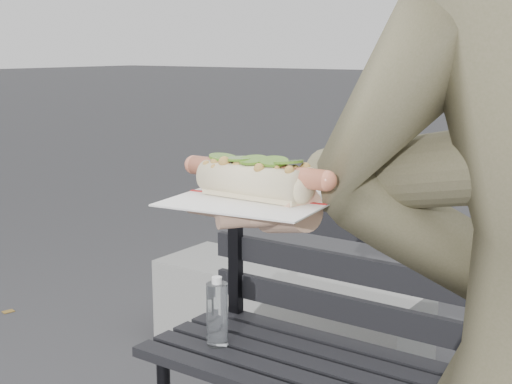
# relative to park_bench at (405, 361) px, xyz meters

# --- Properties ---
(park_bench) EXTENTS (1.50, 0.44, 0.88)m
(park_bench) POSITION_rel_park_bench_xyz_m (0.00, 0.00, 0.00)
(park_bench) COLOR black
(park_bench) RESTS_ON ground
(concrete_block) EXTENTS (1.20, 0.40, 0.40)m
(concrete_block) POSITION_rel_park_bench_xyz_m (-0.87, 0.78, -0.32)
(concrete_block) COLOR slate
(concrete_block) RESTS_ON ground
(held_hotdog) EXTENTS (0.62, 0.31, 0.20)m
(held_hotdog) POSITION_rel_park_bench_xyz_m (0.38, -0.91, 0.68)
(held_hotdog) COLOR brown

